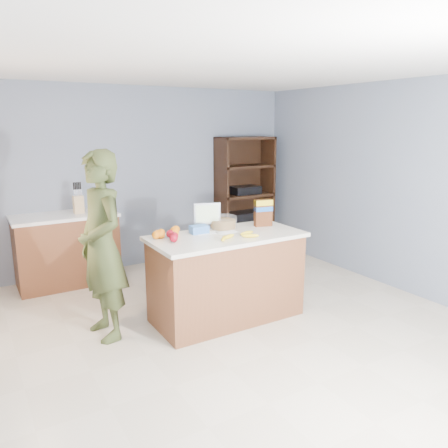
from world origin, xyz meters
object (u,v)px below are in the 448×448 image
counter_peninsula (226,280)px  cereal_box (263,211)px  shelving_unit (243,197)px  tv (207,214)px  person (102,246)px

counter_peninsula → cereal_box: size_ratio=5.35×
shelving_unit → counter_peninsula: bearing=-127.1°
shelving_unit → cereal_box: bearing=-117.6°
shelving_unit → tv: size_ratio=6.38×
person → cereal_box: (1.73, -0.14, 0.18)m
counter_peninsula → cereal_box: cereal_box is taller
counter_peninsula → tv: bearing=99.9°
shelving_unit → person: (-2.74, -1.79, 0.02)m
counter_peninsula → person: person is taller
shelving_unit → person: 3.27m
counter_peninsula → cereal_box: (0.54, 0.12, 0.65)m
counter_peninsula → shelving_unit: 2.61m
shelving_unit → tv: bearing=-132.7°
cereal_box → counter_peninsula: bearing=-167.6°
shelving_unit → person: size_ratio=1.01×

